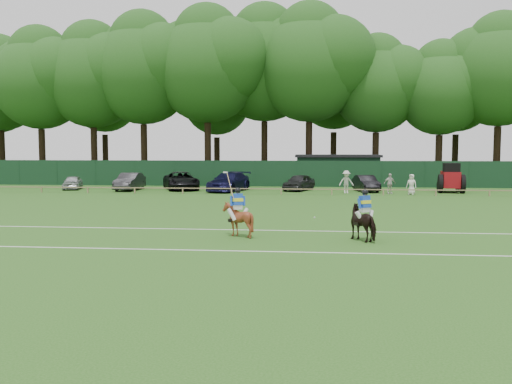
# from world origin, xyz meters

# --- Properties ---
(ground) EXTENTS (160.00, 160.00, 0.00)m
(ground) POSITION_xyz_m (0.00, 0.00, 0.00)
(ground) COLOR #1E4C14
(ground) RESTS_ON ground
(horse_dark) EXTENTS (1.62, 1.84, 1.44)m
(horse_dark) POSITION_xyz_m (5.48, -3.24, 0.72)
(horse_dark) COLOR black
(horse_dark) RESTS_ON ground
(horse_chestnut) EXTENTS (1.46, 1.56, 1.44)m
(horse_chestnut) POSITION_xyz_m (0.33, -2.81, 0.72)
(horse_chestnut) COLOR maroon
(horse_chestnut) RESTS_ON ground
(sedan_silver) EXTENTS (2.37, 3.87, 1.23)m
(sedan_silver) POSITION_xyz_m (-17.94, 21.64, 0.62)
(sedan_silver) COLOR #B7BABD
(sedan_silver) RESTS_ON ground
(sedan_grey) EXTENTS (1.70, 4.65, 1.52)m
(sedan_grey) POSITION_xyz_m (-12.51, 21.16, 0.76)
(sedan_grey) COLOR #2C2C2E
(sedan_grey) RESTS_ON ground
(suv_black) EXTENTS (4.59, 6.27, 1.58)m
(suv_black) POSITION_xyz_m (-8.15, 22.22, 0.79)
(suv_black) COLOR black
(suv_black) RESTS_ON ground
(sedan_navy) EXTENTS (3.60, 6.03, 1.64)m
(sedan_navy) POSITION_xyz_m (-3.67, 20.99, 0.82)
(sedan_navy) COLOR #101034
(sedan_navy) RESTS_ON ground
(hatch_grey) EXTENTS (3.12, 4.52, 1.43)m
(hatch_grey) POSITION_xyz_m (2.32, 22.21, 0.71)
(hatch_grey) COLOR #28282A
(hatch_grey) RESTS_ON ground
(estate_black) EXTENTS (2.18, 4.38, 1.38)m
(estate_black) POSITION_xyz_m (8.03, 21.85, 0.69)
(estate_black) COLOR black
(estate_black) RESTS_ON ground
(spectator_left) EXTENTS (1.28, 0.85, 1.86)m
(spectator_left) POSITION_xyz_m (6.24, 19.79, 0.93)
(spectator_left) COLOR beige
(spectator_left) RESTS_ON ground
(spectator_mid) EXTENTS (1.04, 0.65, 1.65)m
(spectator_mid) POSITION_xyz_m (9.70, 19.64, 0.83)
(spectator_mid) COLOR beige
(spectator_mid) RESTS_ON ground
(spectator_right) EXTENTS (0.95, 0.82, 1.63)m
(spectator_right) POSITION_xyz_m (11.32, 19.01, 0.82)
(spectator_right) COLOR silver
(spectator_right) RESTS_ON ground
(rider_dark) EXTENTS (0.84, 0.66, 1.41)m
(rider_dark) POSITION_xyz_m (5.49, -3.25, 1.40)
(rider_dark) COLOR silver
(rider_dark) RESTS_ON ground
(rider_chestnut) EXTENTS (0.97, 0.50, 2.05)m
(rider_chestnut) POSITION_xyz_m (0.33, -2.82, 1.41)
(rider_chestnut) COLOR silver
(rider_chestnut) RESTS_ON ground
(polo_ball) EXTENTS (0.09, 0.09, 0.09)m
(polo_ball) POSITION_xyz_m (3.55, 3.45, 0.04)
(polo_ball) COLOR silver
(polo_ball) RESTS_ON ground
(pitch_lines) EXTENTS (60.00, 5.10, 0.01)m
(pitch_lines) POSITION_xyz_m (0.00, -3.50, 0.01)
(pitch_lines) COLOR silver
(pitch_lines) RESTS_ON ground
(pitch_rail) EXTENTS (62.10, 0.10, 0.50)m
(pitch_rail) POSITION_xyz_m (0.00, 18.00, 0.45)
(pitch_rail) COLOR #997F5B
(pitch_rail) RESTS_ON ground
(perimeter_fence) EXTENTS (92.08, 0.08, 2.50)m
(perimeter_fence) POSITION_xyz_m (0.00, 27.00, 1.25)
(perimeter_fence) COLOR #14351E
(perimeter_fence) RESTS_ON ground
(utility_shed) EXTENTS (8.40, 4.40, 3.04)m
(utility_shed) POSITION_xyz_m (6.00, 30.00, 1.54)
(utility_shed) COLOR #14331E
(utility_shed) RESTS_ON ground
(tree_row) EXTENTS (96.00, 12.00, 21.00)m
(tree_row) POSITION_xyz_m (2.00, 35.00, 0.00)
(tree_row) COLOR #26561C
(tree_row) RESTS_ON ground
(tractor) EXTENTS (2.26, 3.12, 2.46)m
(tractor) POSITION_xyz_m (14.92, 21.34, 1.16)
(tractor) COLOR maroon
(tractor) RESTS_ON ground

